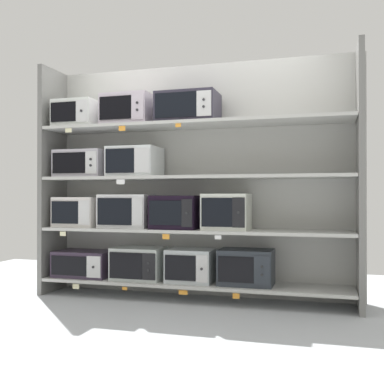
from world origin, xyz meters
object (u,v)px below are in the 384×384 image
microwave_3 (246,267)px  microwave_0 (85,263)px  microwave_6 (177,212)px  microwave_11 (128,110)px  microwave_7 (227,212)px  microwave_12 (188,108)px  microwave_8 (82,164)px  microwave_4 (79,212)px  microwave_5 (127,211)px  microwave_9 (135,162)px  microwave_10 (79,115)px  microwave_1 (139,263)px  microwave_2 (191,265)px

microwave_3 → microwave_0: bearing=-180.0°
microwave_6 → microwave_11: 1.14m
microwave_7 → microwave_12: (-0.38, -0.00, 0.99)m
microwave_8 → microwave_11: bearing=0.0°
microwave_0 → microwave_4: 0.53m
microwave_5 → microwave_12: (0.64, -0.00, 1.00)m
microwave_3 → microwave_6: 0.84m
microwave_9 → microwave_11: size_ratio=0.98×
microwave_7 → microwave_10: size_ratio=0.98×
microwave_8 → microwave_9: size_ratio=1.08×
microwave_7 → microwave_12: microwave_12 is taller
microwave_5 → microwave_6: 0.53m
microwave_0 → microwave_1: 0.60m
microwave_0 → microwave_11: size_ratio=1.18×
microwave_4 → microwave_8: size_ratio=0.86×
microwave_7 → microwave_12: 1.06m
microwave_6 → microwave_11: size_ratio=0.91×
microwave_9 → microwave_11: 0.52m
microwave_1 → microwave_7: bearing=0.0°
microwave_1 → microwave_12: microwave_12 is taller
microwave_2 → microwave_5: bearing=-180.0°
microwave_6 → microwave_7: (0.49, -0.00, 0.01)m
microwave_10 → microwave_11: 0.55m
microwave_10 → microwave_2: bearing=-0.0°
microwave_2 → microwave_6: (-0.14, 0.00, 0.51)m
microwave_2 → microwave_12: 1.51m
microwave_3 → microwave_7: bearing=-179.9°
microwave_6 → microwave_12: size_ratio=0.77×
microwave_0 → microwave_6: bearing=0.0°
microwave_8 → microwave_10: 0.51m
microwave_1 → microwave_11: microwave_11 is taller
microwave_0 → microwave_9: bearing=-0.0°
microwave_1 → microwave_10: 1.65m
microwave_1 → microwave_8: size_ratio=0.96×
microwave_5 → microwave_7: bearing=0.0°
microwave_3 → microwave_8: microwave_8 is taller
microwave_7 → microwave_6: bearing=180.0°
microwave_0 → microwave_7: (1.49, -0.00, 0.55)m
microwave_8 → microwave_3: bearing=0.0°
microwave_8 → microwave_6: bearing=0.0°
microwave_3 → microwave_6: size_ratio=1.12×
microwave_0 → microwave_10: bearing=179.9°
microwave_4 → microwave_10: (-0.01, 0.00, 1.00)m
microwave_4 → microwave_0: bearing=0.0°
microwave_1 → microwave_9: size_ratio=1.04×
microwave_2 → microwave_7: (0.35, -0.00, 0.52)m
microwave_1 → microwave_3: (1.07, 0.00, 0.01)m
microwave_12 → microwave_6: bearing=179.8°
microwave_3 → microwave_10: bearing=180.0°
microwave_2 → microwave_9: bearing=-180.0°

